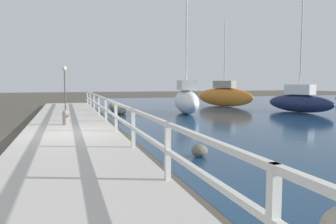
{
  "coord_description": "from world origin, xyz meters",
  "views": [
    {
      "loc": [
        -0.15,
        -12.2,
        2.05
      ],
      "look_at": [
        2.99,
        -2.2,
        1.1
      ],
      "focal_mm": 35.0,
      "sensor_mm": 36.0,
      "label": 1
    }
  ],
  "objects_px": {
    "dock_lamp": "(65,78)",
    "sailboat_navy": "(299,101)",
    "sailboat_white": "(186,100)",
    "sailboat_orange": "(224,96)",
    "mooring_bollard": "(66,117)"
  },
  "relations": [
    {
      "from": "dock_lamp",
      "to": "sailboat_navy",
      "type": "relative_size",
      "value": 0.36
    },
    {
      "from": "sailboat_white",
      "to": "sailboat_navy",
      "type": "height_order",
      "value": "sailboat_white"
    },
    {
      "from": "sailboat_navy",
      "to": "sailboat_orange",
      "type": "distance_m",
      "value": 7.01
    },
    {
      "from": "sailboat_white",
      "to": "sailboat_orange",
      "type": "relative_size",
      "value": 1.12
    },
    {
      "from": "mooring_bollard",
      "to": "sailboat_navy",
      "type": "xyz_separation_m",
      "value": [
        15.31,
        3.98,
        0.22
      ]
    },
    {
      "from": "mooring_bollard",
      "to": "sailboat_white",
      "type": "distance_m",
      "value": 9.39
    },
    {
      "from": "dock_lamp",
      "to": "sailboat_navy",
      "type": "bearing_deg",
      "value": -4.86
    },
    {
      "from": "sailboat_white",
      "to": "sailboat_orange",
      "type": "height_order",
      "value": "sailboat_white"
    },
    {
      "from": "sailboat_orange",
      "to": "sailboat_white",
      "type": "bearing_deg",
      "value": -161.02
    },
    {
      "from": "dock_lamp",
      "to": "sailboat_white",
      "type": "bearing_deg",
      "value": 1.57
    },
    {
      "from": "dock_lamp",
      "to": "mooring_bollard",
      "type": "bearing_deg",
      "value": -90.05
    },
    {
      "from": "dock_lamp",
      "to": "sailboat_orange",
      "type": "bearing_deg",
      "value": 22.23
    },
    {
      "from": "mooring_bollard",
      "to": "sailboat_white",
      "type": "bearing_deg",
      "value": 35.81
    },
    {
      "from": "dock_lamp",
      "to": "sailboat_orange",
      "type": "xyz_separation_m",
      "value": [
        12.99,
        5.31,
        -1.41
      ]
    },
    {
      "from": "sailboat_white",
      "to": "sailboat_orange",
      "type": "bearing_deg",
      "value": 55.26
    }
  ]
}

